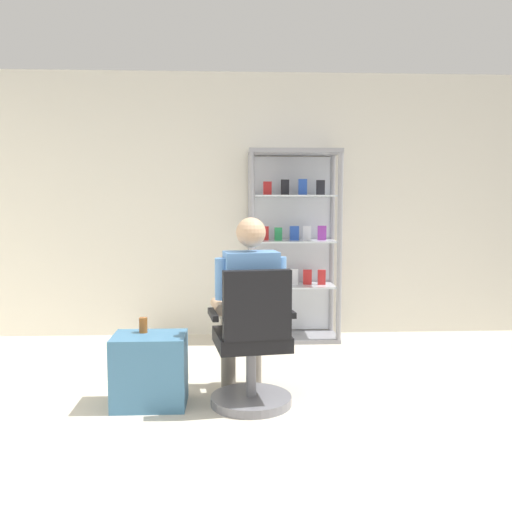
{
  "coord_description": "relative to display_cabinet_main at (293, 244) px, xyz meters",
  "views": [
    {
      "loc": [
        -0.24,
        -2.76,
        1.4
      ],
      "look_at": [
        -0.05,
        1.22,
        1.0
      ],
      "focal_mm": 38.65,
      "sensor_mm": 36.0,
      "label": 1
    }
  ],
  "objects": [
    {
      "name": "seated_shopkeeper",
      "position": [
        -0.51,
        -1.74,
        -0.25
      ],
      "size": [
        0.53,
        0.6,
        1.29
      ],
      "color": "slate",
      "rests_on": "ground"
    },
    {
      "name": "tea_glass",
      "position": [
        -1.24,
        -1.76,
        -0.42
      ],
      "size": [
        0.06,
        0.06,
        0.11
      ],
      "primitive_type": "cylinder",
      "color": "brown",
      "rests_on": "storage_crate"
    },
    {
      "name": "ground_plane",
      "position": [
        -0.4,
        -2.76,
        -0.96
      ],
      "size": [
        7.2,
        7.2,
        0.0
      ],
      "primitive_type": "plane",
      "color": "beige"
    },
    {
      "name": "office_chair",
      "position": [
        -0.49,
        -1.9,
        -0.57
      ],
      "size": [
        0.6,
        0.56,
        0.96
      ],
      "color": "slate",
      "rests_on": "ground"
    },
    {
      "name": "back_wall",
      "position": [
        -0.4,
        0.24,
        0.39
      ],
      "size": [
        6.0,
        0.1,
        2.7
      ],
      "primitive_type": "cube",
      "color": "silver",
      "rests_on": "ground"
    },
    {
      "name": "display_cabinet_main",
      "position": [
        0.0,
        0.0,
        0.0
      ],
      "size": [
        0.9,
        0.45,
        1.9
      ],
      "color": "gray",
      "rests_on": "ground"
    },
    {
      "name": "storage_crate",
      "position": [
        -1.19,
        -1.83,
        -0.72
      ],
      "size": [
        0.49,
        0.37,
        0.49
      ],
      "primitive_type": "cube",
      "color": "teal",
      "rests_on": "ground"
    }
  ]
}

